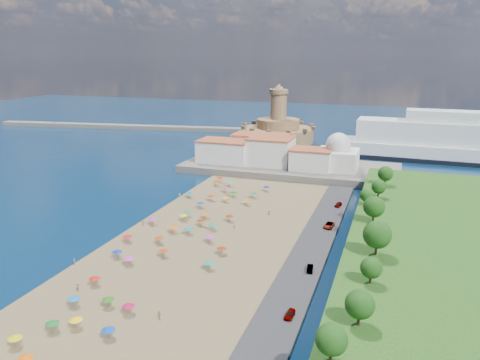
% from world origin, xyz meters
% --- Properties ---
extents(ground, '(700.00, 700.00, 0.00)m').
position_xyz_m(ground, '(0.00, 0.00, 0.00)').
color(ground, '#071938').
rests_on(ground, ground).
extents(terrace, '(90.00, 36.00, 3.00)m').
position_xyz_m(terrace, '(10.00, 73.00, 1.50)').
color(terrace, '#59544C').
rests_on(terrace, ground).
extents(jetty, '(18.00, 70.00, 2.40)m').
position_xyz_m(jetty, '(-12.00, 108.00, 1.20)').
color(jetty, '#59544C').
rests_on(jetty, ground).
extents(breakwater, '(199.03, 34.77, 2.60)m').
position_xyz_m(breakwater, '(-110.00, 153.00, 1.30)').
color(breakwater, '#59544C').
rests_on(breakwater, ground).
extents(waterfront_buildings, '(57.00, 29.00, 11.00)m').
position_xyz_m(waterfront_buildings, '(-3.05, 73.64, 7.88)').
color(waterfront_buildings, silver).
rests_on(waterfront_buildings, terrace).
extents(domed_building, '(16.00, 16.00, 15.00)m').
position_xyz_m(domed_building, '(30.00, 71.00, 8.97)').
color(domed_building, silver).
rests_on(domed_building, terrace).
extents(fortress, '(40.00, 40.00, 32.40)m').
position_xyz_m(fortress, '(-12.00, 138.00, 6.68)').
color(fortress, '#927249').
rests_on(fortress, ground).
extents(cruise_ship, '(131.60, 24.19, 28.60)m').
position_xyz_m(cruise_ship, '(85.61, 115.38, 8.47)').
color(cruise_ship, black).
rests_on(cruise_ship, ground).
extents(beach_parasols, '(30.61, 115.71, 2.20)m').
position_xyz_m(beach_parasols, '(-1.95, -8.54, 2.15)').
color(beach_parasols, gray).
rests_on(beach_parasols, beach).
extents(beachgoers, '(35.41, 92.14, 1.88)m').
position_xyz_m(beachgoers, '(-3.70, -0.23, 1.11)').
color(beachgoers, tan).
rests_on(beachgoers, beach).
extents(parked_cars, '(2.80, 73.47, 1.39)m').
position_xyz_m(parked_cars, '(36.00, 0.96, 1.37)').
color(parked_cars, gray).
rests_on(parked_cars, promenade).
extents(hillside_trees, '(9.68, 104.33, 7.87)m').
position_xyz_m(hillside_trees, '(48.59, -8.82, 10.00)').
color(hillside_trees, '#382314').
rests_on(hillside_trees, hillside).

